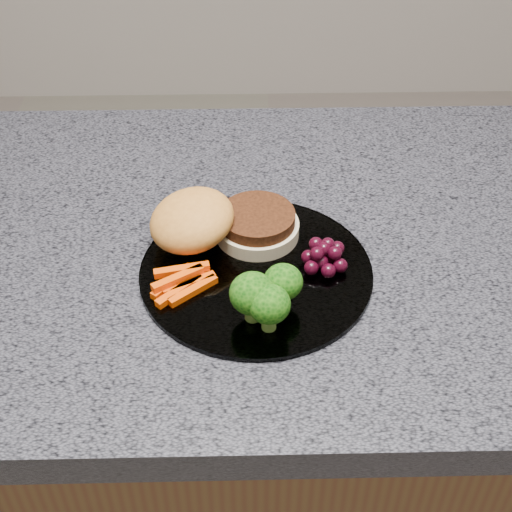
{
  "coord_description": "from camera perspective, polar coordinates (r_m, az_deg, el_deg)",
  "views": [
    {
      "loc": [
        -0.11,
        -0.65,
        1.44
      ],
      "look_at": [
        -0.09,
        -0.07,
        0.93
      ],
      "focal_mm": 50.0,
      "sensor_mm": 36.0,
      "label": 1
    }
  ],
  "objects": [
    {
      "name": "countertop",
      "position": [
        0.87,
        6.11,
        0.69
      ],
      "size": [
        1.2,
        0.6,
        0.04
      ],
      "primitive_type": "cube",
      "color": "#4B4B55",
      "rests_on": "island_cabinet"
    },
    {
      "name": "grape_bunch",
      "position": [
        0.79,
        5.52,
        0.02
      ],
      "size": [
        0.05,
        0.05,
        0.03
      ],
      "rotation": [
        0.0,
        0.0,
        0.31
      ],
      "color": "black",
      "rests_on": "plate"
    },
    {
      "name": "burger",
      "position": [
        0.82,
        -3.26,
        2.5
      ],
      "size": [
        0.2,
        0.14,
        0.05
      ],
      "rotation": [
        0.0,
        0.0,
        0.29
      ],
      "color": "beige",
      "rests_on": "plate"
    },
    {
      "name": "island_cabinet",
      "position": [
        1.21,
        4.55,
        -15.72
      ],
      "size": [
        1.2,
        0.6,
        0.86
      ],
      "primitive_type": "cube",
      "color": "#4F361B",
      "rests_on": "ground"
    },
    {
      "name": "plate",
      "position": [
        0.8,
        -0.0,
        -1.24
      ],
      "size": [
        0.26,
        0.26,
        0.01
      ],
      "primitive_type": "cylinder",
      "color": "white",
      "rests_on": "countertop"
    },
    {
      "name": "carrot_sticks",
      "position": [
        0.77,
        -5.95,
        -2.07
      ],
      "size": [
        0.07,
        0.07,
        0.02
      ],
      "rotation": [
        0.0,
        0.0,
        0.3
      ],
      "color": "#EE4703",
      "rests_on": "plate"
    },
    {
      "name": "broccoli",
      "position": [
        0.72,
        0.82,
        -3.1
      ],
      "size": [
        0.08,
        0.07,
        0.06
      ],
      "rotation": [
        0.0,
        0.0,
        0.32
      ],
      "color": "#5B832F",
      "rests_on": "plate"
    }
  ]
}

